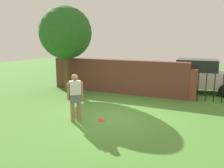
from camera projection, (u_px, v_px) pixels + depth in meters
name	position (u px, v px, depth m)	size (l,w,h in m)	color
ground_plane	(113.00, 117.00, 8.41)	(40.00, 40.00, 0.00)	#4C8433
brick_wall	(116.00, 76.00, 12.13)	(7.33, 0.50, 1.71)	brown
tree	(66.00, 33.00, 11.97)	(2.69, 2.69, 4.42)	brown
person	(75.00, 96.00, 7.81)	(0.42, 0.41, 1.62)	#9E704C
fence_gate	(219.00, 87.00, 10.16)	(2.67, 0.44, 1.40)	brown
car	(197.00, 76.00, 12.28)	(4.29, 2.10, 1.72)	#B7B7BC
frisbee_red	(101.00, 120.00, 8.05)	(0.27, 0.27, 0.02)	red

